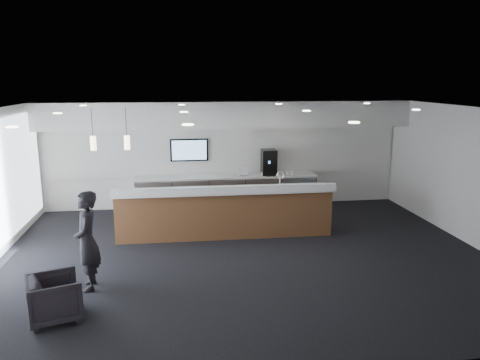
{
  "coord_description": "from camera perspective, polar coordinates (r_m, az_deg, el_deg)",
  "views": [
    {
      "loc": [
        -1.38,
        -9.0,
        3.6
      ],
      "look_at": [
        0.06,
        1.3,
        1.33
      ],
      "focal_mm": 35.0,
      "sensor_mm": 36.0,
      "label": 1
    }
  ],
  "objects": [
    {
      "name": "lounge_guest",
      "position": [
        8.5,
        -18.14,
        -7.06
      ],
      "size": [
        0.49,
        0.68,
        1.74
      ],
      "primitive_type": "imported",
      "rotation": [
        0.0,
        0.0,
        -1.46
      ],
      "color": "black",
      "rests_on": "ground"
    },
    {
      "name": "alcove_panel",
      "position": [
        13.2,
        -1.86,
        3.6
      ],
      "size": [
        9.8,
        0.06,
        1.4
      ],
      "primitive_type": "cube",
      "color": "silver",
      "rests_on": "back_wall"
    },
    {
      "name": "cup_5",
      "position": [
        13.05,
        3.37,
        0.79
      ],
      "size": [
        0.11,
        0.11,
        0.09
      ],
      "primitive_type": "imported",
      "rotation": [
        0.0,
        0.0,
        3.23
      ],
      "color": "white",
      "rests_on": "back_credenza"
    },
    {
      "name": "cup_6",
      "position": [
        13.02,
        2.76,
        0.77
      ],
      "size": [
        0.14,
        0.14,
        0.09
      ],
      "primitive_type": "imported",
      "rotation": [
        0.0,
        0.0,
        3.87
      ],
      "color": "white",
      "rests_on": "back_credenza"
    },
    {
      "name": "ground",
      "position": [
        9.79,
        0.72,
        -9.24
      ],
      "size": [
        10.0,
        10.0,
        0.0
      ],
      "primitive_type": "plane",
      "color": "black",
      "rests_on": "ground"
    },
    {
      "name": "soffit_bulkhead",
      "position": [
        12.66,
        -1.69,
        8.01
      ],
      "size": [
        10.0,
        0.9,
        0.7
      ],
      "primitive_type": "cube",
      "color": "silver",
      "rests_on": "back_wall"
    },
    {
      "name": "cup_3",
      "position": [
        13.1,
        4.57,
        0.82
      ],
      "size": [
        0.13,
        0.13,
        0.09
      ],
      "primitive_type": "imported",
      "rotation": [
        0.0,
        0.0,
        1.94
      ],
      "color": "white",
      "rests_on": "back_credenza"
    },
    {
      "name": "coffee_machine",
      "position": [
        13.09,
        3.53,
        2.18
      ],
      "size": [
        0.41,
        0.54,
        0.7
      ],
      "rotation": [
        0.0,
        0.0,
        -0.02
      ],
      "color": "black",
      "rests_on": "back_credenza"
    },
    {
      "name": "armchair",
      "position": [
        7.8,
        -21.66,
        -13.22
      ],
      "size": [
        0.96,
        0.95,
        0.7
      ],
      "primitive_type": "imported",
      "rotation": [
        0.0,
        0.0,
        1.9
      ],
      "color": "black",
      "rests_on": "ground"
    },
    {
      "name": "back_credenza",
      "position": [
        13.09,
        -1.67,
        -1.48
      ],
      "size": [
        5.06,
        0.66,
        0.95
      ],
      "color": "#9CA0A5",
      "rests_on": "ground"
    },
    {
      "name": "wall_tv",
      "position": [
        13.06,
        -6.21,
        3.66
      ],
      "size": [
        1.05,
        0.08,
        0.62
      ],
      "color": "black",
      "rests_on": "back_wall"
    },
    {
      "name": "cup_4",
      "position": [
        13.07,
        3.97,
        0.8
      ],
      "size": [
        0.14,
        0.14,
        0.09
      ],
      "primitive_type": "imported",
      "rotation": [
        0.0,
        0.0,
        2.58
      ],
      "color": "white",
      "rests_on": "back_credenza"
    },
    {
      "name": "cup_2",
      "position": [
        13.13,
        5.16,
        0.84
      ],
      "size": [
        0.12,
        0.12,
        0.09
      ],
      "primitive_type": "imported",
      "rotation": [
        0.0,
        0.0,
        1.29
      ],
      "color": "white",
      "rests_on": "back_credenza"
    },
    {
      "name": "info_sign_left",
      "position": [
        12.94,
        0.04,
        1.02
      ],
      "size": [
        0.17,
        0.06,
        0.23
      ],
      "primitive_type": "cube",
      "rotation": [
        0.0,
        0.0,
        0.25
      ],
      "color": "white",
      "rests_on": "back_credenza"
    },
    {
      "name": "ceiling",
      "position": [
        9.13,
        0.77,
        8.56
      ],
      "size": [
        10.0,
        8.0,
        0.02
      ],
      "primitive_type": "cube",
      "color": "black",
      "rests_on": "back_wall"
    },
    {
      "name": "cup_1",
      "position": [
        13.17,
        5.76,
        0.85
      ],
      "size": [
        0.14,
        0.14,
        0.09
      ],
      "primitive_type": "imported",
      "rotation": [
        0.0,
        0.0,
        0.65
      ],
      "color": "white",
      "rests_on": "back_credenza"
    },
    {
      "name": "service_counter",
      "position": [
        10.85,
        -1.88,
        -3.87
      ],
      "size": [
        5.0,
        0.88,
        1.49
      ],
      "rotation": [
        0.0,
        0.0,
        -0.01
      ],
      "color": "brown",
      "rests_on": "ground"
    },
    {
      "name": "back_wall",
      "position": [
        13.24,
        -1.87,
        3.19
      ],
      "size": [
        10.0,
        0.02,
        3.0
      ],
      "primitive_type": "cube",
      "color": "silver",
      "rests_on": "ground"
    },
    {
      "name": "cup_0",
      "position": [
        13.2,
        6.35,
        0.87
      ],
      "size": [
        0.1,
        0.1,
        0.09
      ],
      "primitive_type": "imported",
      "color": "white",
      "rests_on": "back_credenza"
    },
    {
      "name": "ceiling_can_lights",
      "position": [
        9.13,
        0.77,
        8.37
      ],
      "size": [
        7.0,
        5.0,
        0.02
      ],
      "primitive_type": null,
      "color": "silver",
      "rests_on": "ceiling"
    },
    {
      "name": "right_wall",
      "position": [
        11.23,
        26.85,
        0.2
      ],
      "size": [
        0.02,
        8.0,
        3.0
      ],
      "primitive_type": "cube",
      "color": "silver",
      "rests_on": "ground"
    },
    {
      "name": "info_sign_right",
      "position": [
        12.94,
        0.65,
        1.02
      ],
      "size": [
        0.17,
        0.02,
        0.23
      ],
      "primitive_type": "cube",
      "rotation": [
        0.0,
        0.0,
        -0.03
      ],
      "color": "white",
      "rests_on": "back_credenza"
    },
    {
      "name": "pendant_right",
      "position": [
        10.04,
        -17.78,
        4.01
      ],
      "size": [
        0.12,
        0.12,
        0.3
      ],
      "primitive_type": "cylinder",
      "color": "#FFF1C6",
      "rests_on": "ceiling"
    },
    {
      "name": "pendant_left",
      "position": [
        9.95,
        -13.8,
        4.17
      ],
      "size": [
        0.12,
        0.12,
        0.3
      ],
      "primitive_type": "cylinder",
      "color": "#FFF1C6",
      "rests_on": "ceiling"
    }
  ]
}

